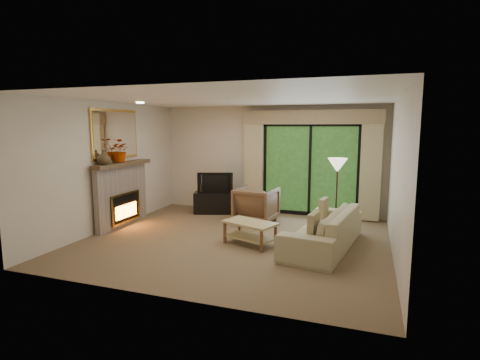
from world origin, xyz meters
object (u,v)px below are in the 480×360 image
(armchair, at_px, (256,205))
(sofa, at_px, (323,229))
(media_console, at_px, (216,202))
(coffee_table, at_px, (250,233))

(armchair, height_order, sofa, armchair)
(media_console, xyz_separation_m, armchair, (1.21, -0.54, 0.13))
(media_console, relative_size, sofa, 0.45)
(media_console, bearing_deg, armchair, -41.90)
(sofa, bearing_deg, media_console, -114.30)
(coffee_table, bearing_deg, sofa, 32.83)
(media_console, height_order, sofa, sofa)
(sofa, xyz_separation_m, coffee_table, (-1.26, -0.28, -0.13))
(armchair, relative_size, sofa, 0.37)
(sofa, relative_size, coffee_table, 2.46)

